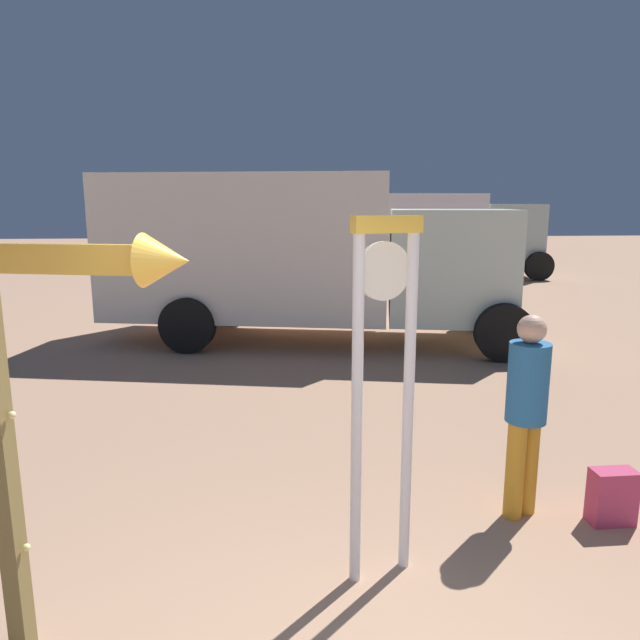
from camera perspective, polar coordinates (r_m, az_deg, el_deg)
standing_clock at (r=3.61m, az=6.25°, el=-4.74°), size 0.45×0.22×2.32m
arrow_sign at (r=3.10m, az=-24.33°, el=-3.69°), size 1.11×0.44×2.45m
person_near_clock at (r=4.70m, az=19.55°, el=-7.95°), size 0.30×0.30×1.59m
backpack at (r=5.10m, az=26.65°, el=-15.21°), size 0.33×0.22×0.43m
box_truck_near at (r=10.17m, az=-2.35°, el=6.70°), size 7.36×3.70×2.86m
box_truck_far at (r=19.50m, az=10.38°, el=8.58°), size 7.21×2.75×2.69m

